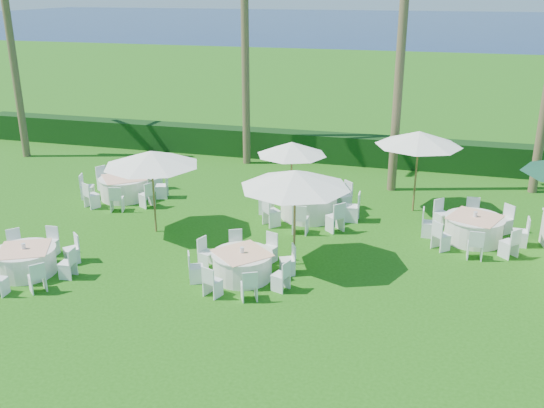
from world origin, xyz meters
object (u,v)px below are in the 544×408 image
Objects in this scene: umbrella_a at (151,158)px; umbrella_b at (295,179)px; banquet_table_f at (474,228)px; umbrella_d at (419,138)px; banquet_table_e at (309,204)px; banquet_table_a at (26,260)px; banquet_table_b at (242,265)px; banquet_table_d at (125,187)px; umbrella_c at (292,148)px.

umbrella_a is 4.80m from umbrella_b.
umbrella_d is (-1.86, 2.14, 2.10)m from banquet_table_f.
umbrella_a is 0.98× the size of umbrella_b.
banquet_table_e is 1.10× the size of banquet_table_f.
umbrella_b reaches higher than umbrella_a.
banquet_table_f is (11.45, 5.44, 0.03)m from banquet_table_a.
banquet_table_e is at bearing 43.83° from banquet_table_a.
banquet_table_a is at bearing -159.95° from umbrella_b.
banquet_table_b is 0.90× the size of banquet_table_d.
umbrella_b is at bearing -147.79° from banquet_table_f.
umbrella_a is at bearing 147.51° from banquet_table_b.
banquet_table_e is (6.30, 6.05, 0.07)m from banquet_table_a.
umbrella_d is (3.93, 1.31, 0.28)m from umbrella_c.
umbrella_d reaches higher than banquet_table_e.
banquet_table_f is 1.23× the size of umbrella_c.
banquet_table_f is 1.02× the size of umbrella_b.
umbrella_d is at bearing 24.95° from banquet_table_e.
banquet_table_a is 12.41m from umbrella_d.
umbrella_c is at bearing 171.80° from banquet_table_f.
umbrella_a is (2.02, 3.56, 1.98)m from banquet_table_a.
banquet_table_f is 1.06× the size of umbrella_d.
umbrella_d is (3.28, 1.53, 2.07)m from banquet_table_e.
umbrella_b is at bearing -13.53° from umbrella_a.
umbrella_c is (-5.79, 0.83, 1.82)m from banquet_table_f.
umbrella_a is at bearing -143.30° from umbrella_c.
umbrella_d reaches higher than banquet_table_b.
banquet_table_d reaches higher than banquet_table_f.
umbrella_d is (10.02, 1.45, 2.10)m from banquet_table_d.
umbrella_a is (-3.56, 2.27, 1.98)m from banquet_table_b.
banquet_table_d is (-0.43, 6.13, 0.04)m from banquet_table_a.
umbrella_c is (5.66, 6.28, 1.85)m from banquet_table_a.
banquet_table_a is 4.55m from umbrella_a.
umbrella_a is (2.45, -2.56, 1.94)m from banquet_table_d.
banquet_table_b is 0.97× the size of umbrella_d.
banquet_table_d is 11.90m from banquet_table_f.
banquet_table_f is at bearing -8.20° from umbrella_c.
banquet_table_b is 0.95× the size of umbrella_a.
umbrella_c is at bearing 36.70° from umbrella_a.
banquet_table_b is 0.83× the size of banquet_table_e.
umbrella_c is at bearing 1.39° from banquet_table_d.
umbrella_c reaches higher than banquet_table_e.
umbrella_c is 4.15m from umbrella_d.
banquet_table_f is 1.04× the size of umbrella_a.
umbrella_d reaches higher than banquet_table_d.
umbrella_b is 1.04× the size of umbrella_d.
umbrella_b reaches higher than banquet_table_b.
banquet_table_f is at bearing 25.42° from banquet_table_a.
umbrella_d is at bearing 131.03° from banquet_table_f.
banquet_table_a is 0.96× the size of umbrella_a.
banquet_table_d is at bearing 152.60° from umbrella_b.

